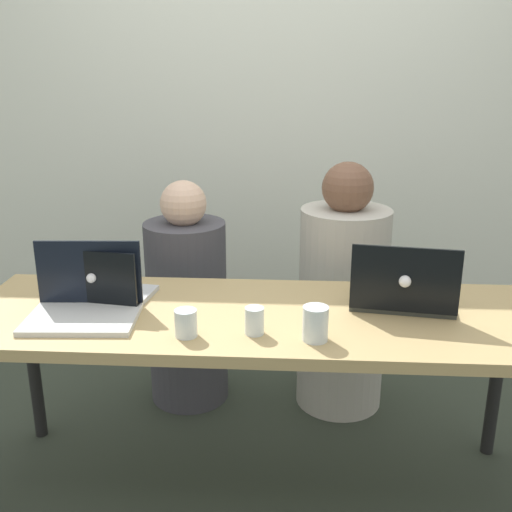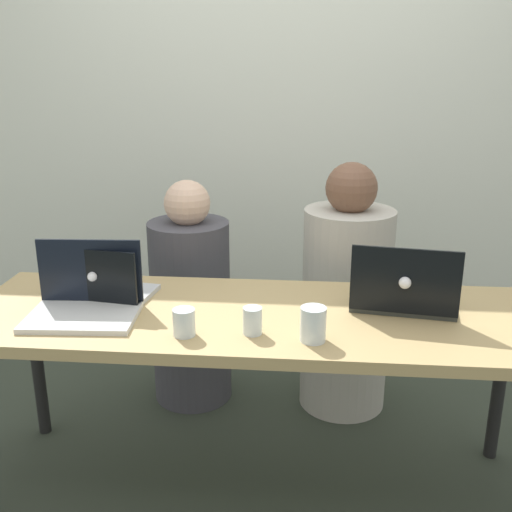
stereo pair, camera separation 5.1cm
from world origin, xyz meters
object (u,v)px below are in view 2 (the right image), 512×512
laptop_back_right (403,294)px  water_glass_right (313,326)px  water_glass_left (184,324)px  laptop_front_left (85,300)px  laptop_back_left (105,287)px  water_glass_center (253,322)px  person_on_right (346,302)px  person_on_left (191,305)px

laptop_back_right → water_glass_right: laptop_back_right is taller
water_glass_right → water_glass_left: 0.40m
laptop_back_right → water_glass_right: 0.41m
laptop_front_left → water_glass_left: bearing=-22.7°
laptop_back_left → water_glass_center: size_ratio=3.91×
water_glass_center → water_glass_right: water_glass_right is taller
water_glass_center → water_glass_left: bearing=-171.9°
laptop_back_left → water_glass_left: size_ratio=3.95×
laptop_back_left → water_glass_right: (0.74, -0.27, 0.00)m
person_on_right → water_glass_left: (-0.55, -0.83, 0.25)m
laptop_back_right → person_on_left: bearing=-24.8°
water_glass_right → water_glass_left: water_glass_right is taller
person_on_left → laptop_back_right: 1.06m
laptop_back_right → person_on_right: bearing=-66.4°
person_on_left → water_glass_left: bearing=86.6°
laptop_back_right → water_glass_right: bearing=50.2°
person_on_left → laptop_back_right: size_ratio=2.70×
laptop_front_left → water_glass_right: 0.77m
laptop_back_left → laptop_front_left: (-0.02, -0.14, 0.01)m
person_on_right → water_glass_right: person_on_right is taller
laptop_back_right → laptop_front_left: size_ratio=1.04×
water_glass_center → water_glass_right: 0.19m
person_on_right → water_glass_right: bearing=96.2°
laptop_back_left → laptop_front_left: size_ratio=0.92×
laptop_back_right → water_glass_right: (-0.31, -0.28, -0.01)m
water_glass_center → laptop_back_left: bearing=156.5°
laptop_front_left → laptop_back_right: bearing=4.5°
laptop_front_left → water_glass_left: size_ratio=4.29×
person_on_right → laptop_back_left: person_on_right is taller
water_glass_left → water_glass_center: bearing=8.1°
laptop_front_left → water_glass_right: bearing=-13.1°
water_glass_left → water_glass_right: bearing=-0.4°
person_on_right → water_glass_left: 1.02m
laptop_front_left → laptop_back_left: bearing=79.5°
laptop_front_left → person_on_right: bearing=34.2°
person_on_left → water_glass_right: person_on_left is taller
water_glass_center → laptop_front_left: bearing=170.3°
person_on_left → laptop_back_right: bearing=133.3°
person_on_right → water_glass_left: size_ratio=13.06×
person_on_right → laptop_back_left: (-0.89, -0.56, 0.25)m
water_glass_right → water_glass_left: (-0.40, 0.00, -0.01)m
water_glass_center → water_glass_left: 0.21m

